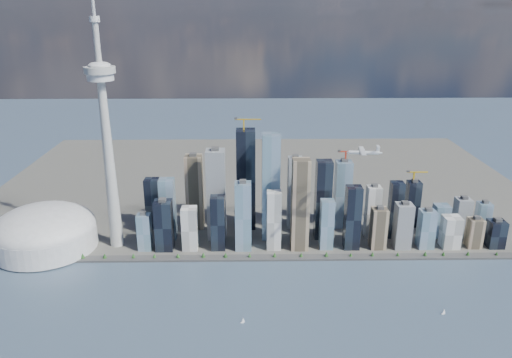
{
  "coord_description": "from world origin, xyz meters",
  "views": [
    {
      "loc": [
        -31.23,
        -612.71,
        467.41
      ],
      "look_at": [
        -17.08,
        260.0,
        161.15
      ],
      "focal_mm": 35.0,
      "sensor_mm": 36.0,
      "label": 1
    }
  ],
  "objects_px": {
    "dome_stadium": "(44,231)",
    "airplane": "(364,152)",
    "needle_tower": "(106,134)",
    "sailboat_east": "(444,312)",
    "sailboat_west": "(243,321)"
  },
  "relations": [
    {
      "from": "dome_stadium",
      "to": "sailboat_west",
      "type": "height_order",
      "value": "dome_stadium"
    },
    {
      "from": "airplane",
      "to": "sailboat_west",
      "type": "relative_size",
      "value": 6.28
    },
    {
      "from": "dome_stadium",
      "to": "sailboat_east",
      "type": "xyz_separation_m",
      "value": [
        719.68,
        -237.63,
        -36.15
      ]
    },
    {
      "from": "dome_stadium",
      "to": "needle_tower",
      "type": "bearing_deg",
      "value": 4.09
    },
    {
      "from": "needle_tower",
      "to": "sailboat_east",
      "type": "relative_size",
      "value": 53.72
    },
    {
      "from": "dome_stadium",
      "to": "sailboat_east",
      "type": "height_order",
      "value": "dome_stadium"
    },
    {
      "from": "dome_stadium",
      "to": "airplane",
      "type": "relative_size",
      "value": 3.27
    },
    {
      "from": "sailboat_west",
      "to": "airplane",
      "type": "bearing_deg",
      "value": 16.92
    },
    {
      "from": "needle_tower",
      "to": "airplane",
      "type": "distance_m",
      "value": 479.38
    },
    {
      "from": "needle_tower",
      "to": "dome_stadium",
      "type": "xyz_separation_m",
      "value": [
        -140.0,
        -10.0,
        -196.4
      ]
    },
    {
      "from": "airplane",
      "to": "sailboat_west",
      "type": "bearing_deg",
      "value": -136.86
    },
    {
      "from": "sailboat_west",
      "to": "sailboat_east",
      "type": "bearing_deg",
      "value": -16.89
    },
    {
      "from": "needle_tower",
      "to": "sailboat_west",
      "type": "xyz_separation_m",
      "value": [
        258.98,
        -265.52,
        -232.71
      ]
    },
    {
      "from": "airplane",
      "to": "sailboat_east",
      "type": "xyz_separation_m",
      "value": [
        112.88,
        -138.75,
        -226.12
      ]
    },
    {
      "from": "dome_stadium",
      "to": "sailboat_west",
      "type": "bearing_deg",
      "value": -32.64
    }
  ]
}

